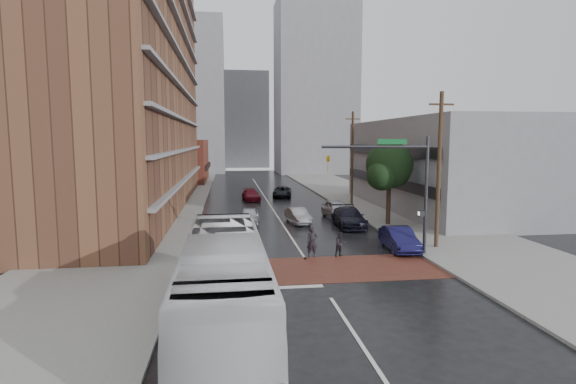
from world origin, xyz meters
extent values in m
plane|color=black|center=(0.00, 0.00, 0.00)|extent=(160.00, 160.00, 0.00)
cube|color=brown|center=(0.00, 0.50, 0.01)|extent=(14.00, 5.00, 0.02)
cube|color=gray|center=(-11.50, 25.00, 0.07)|extent=(9.00, 90.00, 0.15)
cube|color=gray|center=(11.50, 25.00, 0.07)|extent=(9.00, 90.00, 0.15)
cube|color=brown|center=(-14.00, 24.00, 14.00)|extent=(10.00, 44.00, 28.00)
cube|color=brown|center=(-12.00, 54.00, 3.50)|extent=(8.00, 16.00, 7.00)
cube|color=gray|center=(16.50, 20.00, 4.50)|extent=(11.00, 26.00, 9.00)
cube|color=gray|center=(-14.00, 78.00, 16.00)|extent=(18.00, 16.00, 32.00)
cube|color=gray|center=(14.00, 72.00, 18.00)|extent=(16.00, 14.00, 36.00)
cube|color=gray|center=(0.00, 95.00, 12.00)|extent=(12.00, 10.00, 24.00)
cylinder|color=#332319|center=(8.50, 12.00, 2.00)|extent=(0.36, 0.36, 4.00)
sphere|color=black|center=(8.50, 12.00, 5.00)|extent=(3.80, 3.80, 3.80)
sphere|color=black|center=(7.60, 11.20, 4.20)|extent=(2.40, 2.40, 2.40)
sphere|color=black|center=(9.30, 12.80, 4.40)|extent=(2.60, 2.60, 2.60)
cylinder|color=#2D2D33|center=(7.30, 2.50, 3.60)|extent=(0.20, 0.20, 7.20)
cylinder|color=#2D2D33|center=(4.10, 2.50, 6.60)|extent=(6.40, 0.16, 0.16)
imported|color=gold|center=(1.30, 2.50, 5.60)|extent=(0.20, 0.16, 1.00)
cube|color=#0C5926|center=(5.10, 2.50, 6.90)|extent=(1.80, 0.05, 0.30)
cube|color=#2D2D33|center=(7.05, 2.50, 2.60)|extent=(0.30, 0.30, 0.35)
cylinder|color=#473321|center=(8.80, 4.00, 5.00)|extent=(0.26, 0.26, 10.00)
cube|color=#473321|center=(8.80, 4.00, 9.20)|extent=(1.60, 0.12, 0.12)
cylinder|color=#473321|center=(8.80, 24.00, 5.00)|extent=(0.26, 0.26, 10.00)
cube|color=#473321|center=(8.80, 24.00, 9.20)|extent=(1.60, 0.12, 0.12)
imported|color=silver|center=(-4.66, -6.57, 1.78)|extent=(3.09, 12.80, 3.56)
imported|color=black|center=(0.47, 3.00, 0.92)|extent=(0.68, 0.44, 1.85)
imported|color=black|center=(2.21, 3.00, 0.75)|extent=(0.88, 0.79, 1.50)
imported|color=#B3B4BC|center=(-2.76, 14.05, 0.69)|extent=(2.08, 4.23, 1.39)
imported|color=#9C9DA3|center=(1.34, 13.92, 0.64)|extent=(1.94, 4.07, 1.29)
imported|color=maroon|center=(-1.84, 28.97, 0.64)|extent=(2.23, 4.54, 1.27)
imported|color=black|center=(2.12, 31.41, 0.65)|extent=(2.93, 5.01, 1.31)
imported|color=#141241|center=(6.30, 4.00, 0.73)|extent=(1.83, 4.52, 1.46)
imported|color=black|center=(5.20, 11.96, 0.77)|extent=(2.43, 5.44, 1.55)
imported|color=#B1B3B9|center=(5.20, 16.00, 0.82)|extent=(2.27, 4.95, 1.64)
camera|label=1|loc=(-4.46, -22.83, 7.01)|focal=28.00mm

